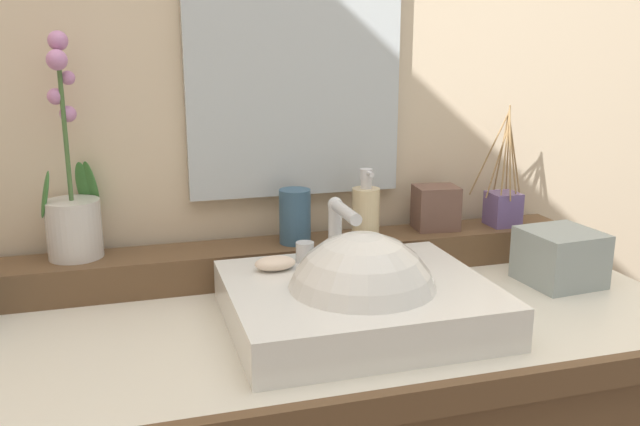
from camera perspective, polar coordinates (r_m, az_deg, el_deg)
name	(u,v)px	position (r m, az deg, el deg)	size (l,w,h in m)	color
wall_back	(248,65)	(1.42, -6.09, 12.26)	(3.17, 0.20, 2.48)	beige
back_ledge	(270,261)	(1.31, -4.26, -4.01)	(1.26, 0.12, 0.07)	brown
sink_basin	(360,305)	(1.10, 3.38, -7.76)	(0.41, 0.35, 0.27)	white
soap_bar	(275,263)	(1.15, -3.79, -4.24)	(0.07, 0.04, 0.02)	beige
potted_plant	(72,207)	(1.28, -20.10, 0.44)	(0.11, 0.11, 0.39)	silver
soap_dispenser	(366,211)	(1.32, 3.87, 0.13)	(0.05, 0.06, 0.14)	beige
tumbler_cup	(295,216)	(1.29, -2.12, -0.28)	(0.06, 0.06, 0.10)	#33546F
reed_diffuser	(503,206)	(1.47, 15.14, 0.57)	(0.10, 0.08, 0.25)	slate
trinket_box	(436,208)	(1.41, 9.71, 0.45)	(0.09, 0.07, 0.09)	brown
tissue_box	(560,257)	(1.35, 19.53, -3.50)	(0.13, 0.13, 0.10)	#919E9C
mirror	(295,31)	(1.33, -2.14, 15.05)	(0.42, 0.02, 0.63)	silver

